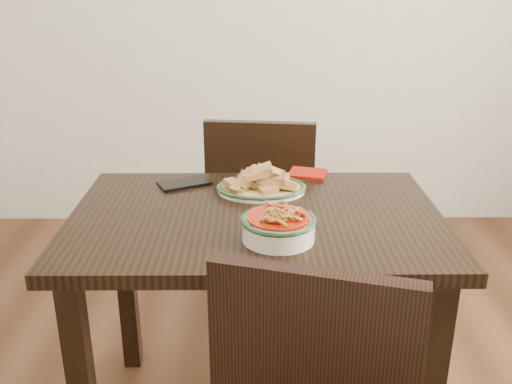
{
  "coord_description": "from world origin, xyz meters",
  "views": [
    {
      "loc": [
        -0.06,
        -1.45,
        1.41
      ],
      "look_at": [
        -0.04,
        0.1,
        0.81
      ],
      "focal_mm": 40.0,
      "sensor_mm": 36.0,
      "label": 1
    }
  ],
  "objects_px": {
    "noodle_bowl": "(279,224)",
    "dining_table": "(256,248)",
    "fish_plate": "(261,179)",
    "smartphone": "(184,183)",
    "chair_far": "(262,208)"
  },
  "relations": [
    {
      "from": "noodle_bowl",
      "to": "dining_table",
      "type": "bearing_deg",
      "value": 108.61
    },
    {
      "from": "fish_plate",
      "to": "smartphone",
      "type": "height_order",
      "value": "fish_plate"
    },
    {
      "from": "chair_far",
      "to": "noodle_bowl",
      "type": "bearing_deg",
      "value": 98.62
    },
    {
      "from": "fish_plate",
      "to": "smartphone",
      "type": "distance_m",
      "value": 0.27
    },
    {
      "from": "smartphone",
      "to": "chair_far",
      "type": "bearing_deg",
      "value": 30.23
    },
    {
      "from": "chair_far",
      "to": "fish_plate",
      "type": "distance_m",
      "value": 0.55
    },
    {
      "from": "dining_table",
      "to": "fish_plate",
      "type": "relative_size",
      "value": 3.89
    },
    {
      "from": "chair_far",
      "to": "noodle_bowl",
      "type": "relative_size",
      "value": 4.43
    },
    {
      "from": "chair_far",
      "to": "fish_plate",
      "type": "relative_size",
      "value": 3.19
    },
    {
      "from": "dining_table",
      "to": "noodle_bowl",
      "type": "xyz_separation_m",
      "value": [
        0.06,
        -0.17,
        0.16
      ]
    },
    {
      "from": "fish_plate",
      "to": "chair_far",
      "type": "bearing_deg",
      "value": 88.52
    },
    {
      "from": "chair_far",
      "to": "fish_plate",
      "type": "height_order",
      "value": "chair_far"
    },
    {
      "from": "dining_table",
      "to": "smartphone",
      "type": "distance_m",
      "value": 0.36
    },
    {
      "from": "noodle_bowl",
      "to": "smartphone",
      "type": "distance_m",
      "value": 0.51
    },
    {
      "from": "dining_table",
      "to": "chair_far",
      "type": "xyz_separation_m",
      "value": [
        0.03,
        0.64,
        -0.14
      ]
    }
  ]
}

